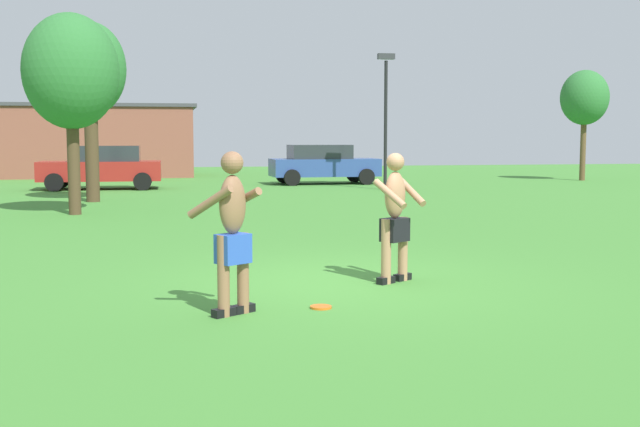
{
  "coord_description": "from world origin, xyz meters",
  "views": [
    {
      "loc": [
        -2.26,
        -9.96,
        1.9
      ],
      "look_at": [
        -0.43,
        -0.78,
        0.99
      ],
      "focal_mm": 44.07,
      "sensor_mm": 36.0,
      "label": 1
    }
  ],
  "objects": [
    {
      "name": "ground_plane",
      "position": [
        0.0,
        0.0,
        0.0
      ],
      "size": [
        80.0,
        80.0,
        0.0
      ],
      "primitive_type": "plane",
      "color": "#428433"
    },
    {
      "name": "player_near",
      "position": [
        0.7,
        -0.17,
        0.89
      ],
      "size": [
        0.67,
        0.79,
        1.69
      ],
      "color": "black",
      "rests_on": "ground_plane"
    },
    {
      "name": "player_in_blue",
      "position": [
        -1.55,
        -1.65,
        0.93
      ],
      "size": [
        0.81,
        0.73,
        1.75
      ],
      "color": "black",
      "rests_on": "ground_plane"
    },
    {
      "name": "frisbee",
      "position": [
        -0.57,
        -1.53,
        0.01
      ],
      "size": [
        0.24,
        0.24,
        0.03
      ],
      "primitive_type": "cylinder",
      "color": "orange",
      "rests_on": "ground_plane"
    },
    {
      "name": "car_blue_near_post",
      "position": [
        4.06,
        21.09,
        0.82
      ],
      "size": [
        4.35,
        2.13,
        1.58
      ],
      "color": "#2D478C",
      "rests_on": "ground_plane"
    },
    {
      "name": "car_red_far_end",
      "position": [
        -4.45,
        19.52,
        0.82
      ],
      "size": [
        4.31,
        2.05,
        1.58
      ],
      "color": "maroon",
      "rests_on": "ground_plane"
    },
    {
      "name": "lamp_post",
      "position": [
        5.56,
        17.26,
        3.04
      ],
      "size": [
        0.6,
        0.24,
        4.84
      ],
      "color": "black",
      "rests_on": "ground_plane"
    },
    {
      "name": "outbuilding_behind_lot",
      "position": [
        -5.5,
        29.34,
        1.72
      ],
      "size": [
        9.61,
        5.09,
        3.43
      ],
      "color": "brown",
      "rests_on": "ground_plane"
    },
    {
      "name": "tree_left_field",
      "position": [
        -4.41,
        10.02,
        3.45
      ],
      "size": [
        2.29,
        2.29,
        4.87
      ],
      "color": "#4C3823",
      "rests_on": "ground_plane"
    },
    {
      "name": "tree_right_field",
      "position": [
        15.69,
        21.42,
        3.56
      ],
      "size": [
        2.06,
        2.06,
        4.78
      ],
      "color": "brown",
      "rests_on": "ground_plane"
    },
    {
      "name": "tree_behind_players",
      "position": [
        -4.31,
        13.87,
        3.78
      ],
      "size": [
        2.08,
        2.08,
        5.22
      ],
      "color": "#4C3823",
      "rests_on": "ground_plane"
    }
  ]
}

